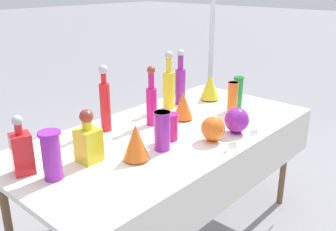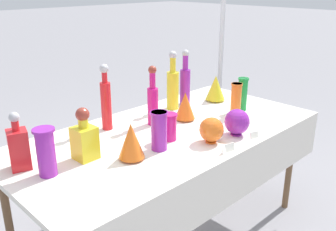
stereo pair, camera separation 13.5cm
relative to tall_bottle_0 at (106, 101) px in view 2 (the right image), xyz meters
name	(u,v)px [view 2 (the right image)]	position (x,y,z in m)	size (l,w,h in m)	color
display_table	(172,141)	(0.24, -0.32, -0.24)	(1.94, 0.96, 0.76)	white
tall_bottle_0	(106,101)	(0.00, 0.00, 0.00)	(0.06, 0.06, 0.40)	red
tall_bottle_1	(173,86)	(0.55, -0.01, -0.02)	(0.08, 0.08, 0.41)	yellow
tall_bottle_2	(185,82)	(0.69, 0.00, -0.02)	(0.07, 0.07, 0.40)	purple
tall_bottle_3	(153,100)	(0.25, -0.14, -0.02)	(0.07, 0.07, 0.37)	#C61972
square_decanter_0	(18,147)	(-0.60, -0.12, -0.07)	(0.11, 0.11, 0.29)	red
square_decanter_1	(84,138)	(-0.32, -0.25, -0.07)	(0.11, 0.11, 0.27)	yellow
slender_vase_0	(243,93)	(0.88, -0.37, -0.06)	(0.07, 0.07, 0.23)	#198C38
slender_vase_1	(169,126)	(0.16, -0.38, -0.10)	(0.09, 0.09, 0.16)	#C61972
slender_vase_2	(236,99)	(0.74, -0.41, -0.06)	(0.07, 0.07, 0.22)	orange
slender_vase_3	(46,151)	(-0.53, -0.27, -0.06)	(0.10, 0.10, 0.23)	purple
slender_vase_4	(159,130)	(0.03, -0.43, -0.07)	(0.09, 0.09, 0.21)	purple
fluted_vase_0	(216,88)	(0.91, -0.11, -0.08)	(0.14, 0.14, 0.19)	yellow
fluted_vase_1	(131,141)	(-0.15, -0.42, -0.08)	(0.13, 0.13, 0.19)	orange
fluted_vase_2	(185,106)	(0.45, -0.22, -0.08)	(0.13, 0.13, 0.19)	orange
round_bowl_0	(237,122)	(0.49, -0.60, -0.10)	(0.15, 0.15, 0.16)	purple
round_bowl_1	(211,130)	(0.30, -0.57, -0.10)	(0.14, 0.14, 0.15)	orange
price_tag_left	(230,147)	(0.28, -0.71, -0.16)	(0.06, 0.01, 0.04)	white
price_tag_center	(254,135)	(0.52, -0.71, -0.16)	(0.06, 0.01, 0.04)	white
price_tag_right	(225,149)	(0.24, -0.71, -0.16)	(0.06, 0.01, 0.04)	white
cardboard_box_behind_left	(103,161)	(0.39, 0.67, -0.78)	(0.54, 0.53, 0.40)	tan
cardboard_box_behind_right	(97,149)	(0.48, 0.89, -0.78)	(0.48, 0.35, 0.40)	tan
canopy_pole	(221,54)	(1.52, 0.33, 0.03)	(0.18, 0.18, 2.46)	silver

